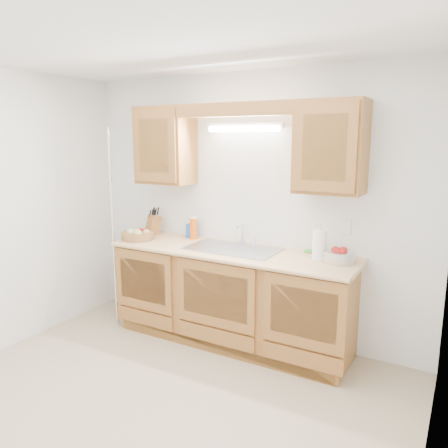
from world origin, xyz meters
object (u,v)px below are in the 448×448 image
Objects in this scene: fruit_basket at (138,234)px; knife_block at (154,224)px; paper_towel at (319,246)px; apple_bowl at (339,256)px.

fruit_basket is 1.19× the size of knife_block.
knife_block is (0.00, 0.25, 0.06)m from fruit_basket.
paper_towel reaches higher than knife_block.
fruit_basket is at bearing -175.51° from paper_towel.
knife_block is at bearing 176.85° from apple_bowl.
fruit_basket is 1.83m from paper_towel.
paper_towel reaches higher than fruit_basket.
paper_towel is (1.83, -0.11, 0.02)m from knife_block.
apple_bowl is at bearing 14.76° from knife_block.
knife_block is 2.00m from apple_bowl.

